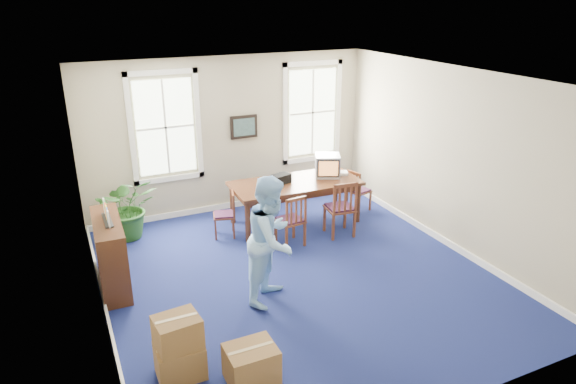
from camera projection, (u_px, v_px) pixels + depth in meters
name	position (u px, v px, depth m)	size (l,w,h in m)	color
floor	(298.00, 276.00, 8.38)	(6.50, 6.50, 0.00)	navy
ceiling	(299.00, 78.00, 7.23)	(6.50, 6.50, 0.00)	white
wall_back	(230.00, 135.00, 10.56)	(6.50, 6.50, 0.00)	tan
wall_front	(443.00, 288.00, 5.05)	(6.50, 6.50, 0.00)	tan
wall_left	(90.00, 218.00, 6.63)	(6.50, 6.50, 0.00)	tan
wall_right	(452.00, 160.00, 8.98)	(6.50, 6.50, 0.00)	tan
baseboard_back	(233.00, 204.00, 11.08)	(6.00, 0.04, 0.12)	white
baseboard_left	(108.00, 318.00, 7.19)	(0.04, 6.50, 0.12)	white
baseboard_right	(442.00, 239.00, 9.52)	(0.04, 6.50, 0.12)	white
window_left	(165.00, 127.00, 9.92)	(1.40, 0.12, 2.20)	white
window_right	(312.00, 112.00, 11.18)	(1.40, 0.12, 2.20)	white
wall_picture	(244.00, 127.00, 10.58)	(0.58, 0.06, 0.48)	black
conference_table	(295.00, 202.00, 10.23)	(2.53, 1.15, 0.86)	#452514
crt_tv	(328.00, 165.00, 10.34)	(0.49, 0.53, 0.44)	#B7B7BC
game_console	(343.00, 173.00, 10.50)	(0.17, 0.22, 0.05)	white
equipment_bag	(281.00, 179.00, 9.98)	(0.36, 0.23, 0.18)	black
chair_near_left	(290.00, 220.00, 9.28)	(0.45, 0.45, 0.99)	brown
chair_near_right	(340.00, 207.00, 9.66)	(0.50, 0.50, 1.11)	brown
chair_end_left	(224.00, 214.00, 9.64)	(0.39, 0.39, 0.87)	brown
chair_end_right	(359.00, 190.00, 10.81)	(0.40, 0.40, 0.90)	brown
man	(272.00, 239.00, 7.47)	(0.95, 0.73, 1.94)	#95CBFD
credenza	(111.00, 253.00, 7.93)	(0.41, 1.43, 1.12)	#452514
brochure_rack	(106.00, 211.00, 7.68)	(0.11, 0.64, 0.28)	#99999E
potted_plant	(128.00, 207.00, 9.54)	(1.09, 0.95, 1.21)	#1F4B18
cardboard_boxes	(194.00, 336.00, 6.23)	(1.49, 1.49, 0.85)	olive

